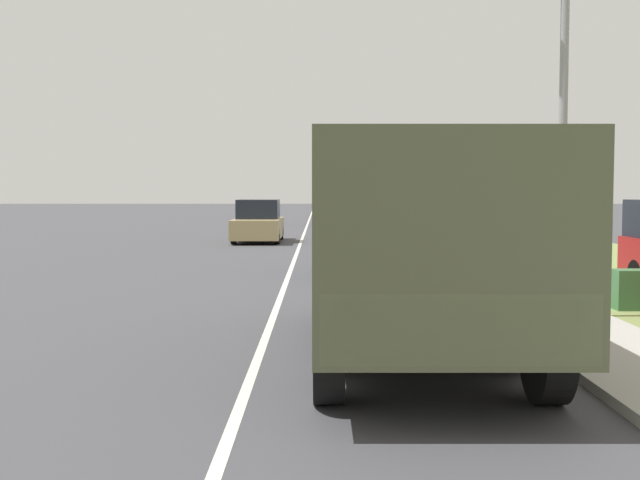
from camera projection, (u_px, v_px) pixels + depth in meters
ground_plane at (304, 236)px, 37.31m from camera, size 180.00×180.00×0.00m
lane_centre_stripe at (304, 236)px, 37.31m from camera, size 0.12×120.00×0.00m
sidewalk_right at (400, 234)px, 37.30m from camera, size 1.80×120.00×0.12m
grass_strip_right at (494, 235)px, 37.30m from camera, size 7.00×120.00×0.02m
military_truck at (413, 237)px, 10.01m from camera, size 2.45×7.17×2.64m
car_nearest_ahead at (370, 244)px, 20.19m from camera, size 1.70×4.34×1.69m
car_second_ahead at (259, 223)px, 32.80m from camera, size 1.89×4.77×1.73m
car_third_ahead at (336, 212)px, 49.24m from camera, size 1.78×4.32×1.73m
lamp_post at (551, 73)px, 13.02m from camera, size 1.69×0.24×6.47m
utility_box at (630, 290)px, 14.00m from camera, size 0.55×0.45×0.70m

